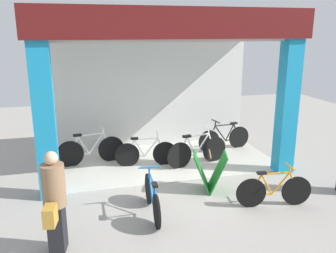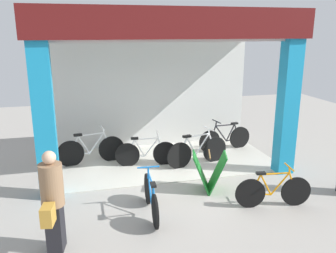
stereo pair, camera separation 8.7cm
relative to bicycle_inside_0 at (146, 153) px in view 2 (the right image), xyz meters
The scene contains 10 objects.
ground_plane 1.34m from the bicycle_inside_0, 69.09° to the right, with size 19.77×19.77×0.00m, color #9E9991.
shop_facade 1.83m from the bicycle_inside_0, 38.84° to the left, with size 6.09×3.21×3.86m.
bicycle_inside_0 is the anchor object (origin of this frame).
bicycle_inside_1 1.45m from the bicycle_inside_0, 159.98° to the left, with size 1.74×0.48×0.96m.
bicycle_inside_2 2.54m from the bicycle_inside_0, 15.03° to the left, with size 1.65×0.45×0.91m.
bicycle_inside_3 1.32m from the bicycle_inside_0, 12.24° to the right, with size 1.72×0.53×0.97m.
bicycle_parked_0 2.53m from the bicycle_inside_0, 98.64° to the right, with size 0.43×1.57×0.87m.
bicycle_parked_1 3.43m from the bicycle_inside_0, 53.95° to the right, with size 1.52×0.42×0.84m.
sandwich_board_sign 2.06m from the bicycle_inside_0, 59.41° to the right, with size 0.86×0.76×0.86m.
pedestrian_0 3.88m from the bicycle_inside_0, 122.50° to the right, with size 0.41×0.69×1.66m.
Camera 2 is at (-2.02, -7.28, 3.39)m, focal length 37.98 mm.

